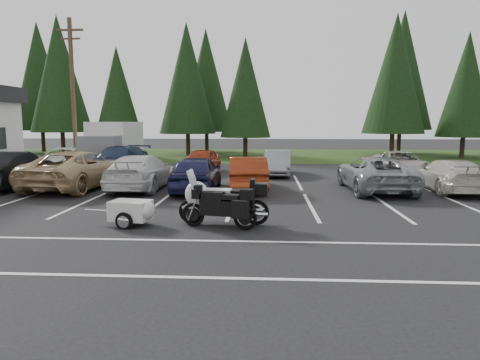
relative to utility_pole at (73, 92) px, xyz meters
name	(u,v)px	position (x,y,z in m)	size (l,w,h in m)	color
ground	(215,211)	(10.00, -12.00, -4.70)	(120.00, 120.00, 0.00)	black
grass_strip	(247,155)	(10.00, 12.00, -4.69)	(80.00, 16.00, 0.01)	#1B3310
lake_water	(280,140)	(14.00, 43.00, -4.70)	(70.00, 50.00, 0.02)	gray
utility_pole	(73,92)	(0.00, 0.00, 0.00)	(1.60, 0.26, 9.00)	#473321
box_truck	(111,145)	(2.00, 0.50, -3.25)	(2.40, 5.60, 2.90)	silver
stall_markings	(222,200)	(10.00, -10.00, -4.69)	(32.00, 16.00, 0.01)	silver
conifer_2	(59,74)	(-6.00, 10.80, 2.25)	(5.10, 5.10, 11.89)	#332316
conifer_3	(118,93)	(-0.50, 9.40, 0.57)	(3.87, 3.87, 9.02)	#332316
conifer_4	(187,78)	(5.00, 10.90, 1.83)	(4.80, 4.80, 11.17)	#332316
conifer_5	(245,88)	(10.00, 9.60, 0.93)	(4.14, 4.14, 9.63)	#332316
conifer_6	(395,74)	(22.00, 10.10, 2.01)	(4.93, 4.93, 11.48)	#332316
conifer_7	(467,85)	(27.50, 9.80, 1.11)	(4.27, 4.27, 9.94)	#332316
conifer_back_a	(39,77)	(-10.00, 15.00, 2.49)	(5.28, 5.28, 12.30)	#332316
conifer_back_b	(206,81)	(6.00, 15.50, 2.07)	(4.97, 4.97, 11.58)	#332316
conifer_back_c	(402,71)	(24.00, 14.80, 2.80)	(5.50, 5.50, 12.81)	#332316
car_near_1	(13,169)	(0.41, -7.39, -3.89)	(1.71, 4.91, 1.62)	black
car_near_2	(78,169)	(3.39, -7.39, -3.87)	(2.74, 5.94, 1.65)	tan
car_near_3	(142,172)	(6.26, -7.51, -3.95)	(2.09, 5.14, 1.49)	silver
car_near_4	(196,173)	(8.74, -7.96, -3.93)	(1.80, 4.49, 1.53)	#1B1D44
car_near_5	(248,173)	(10.87, -7.49, -3.98)	(1.53, 4.38, 1.44)	maroon
car_near_6	(375,174)	(16.26, -7.38, -3.97)	(2.42, 5.26, 1.46)	gray
car_near_7	(449,175)	(19.31, -7.39, -4.02)	(1.89, 4.65, 1.35)	beige
car_far_0	(65,160)	(0.07, -1.71, -3.99)	(2.35, 5.11, 1.42)	white
car_far_1	(119,160)	(3.46, -2.35, -3.92)	(2.17, 5.34, 1.55)	#1A2842
car_far_2	(201,161)	(8.02, -1.74, -4.00)	(1.66, 4.12, 1.40)	maroon
car_far_3	(278,163)	(12.32, -2.21, -4.02)	(1.42, 4.09, 1.35)	gray
car_far_4	(400,164)	(18.91, -2.18, -4.03)	(2.21, 4.79, 1.33)	#A29B95
touring_motorcycle	(224,197)	(10.44, -13.75, -3.90)	(2.86, 0.88, 1.59)	silver
cargo_trailer	(131,213)	(7.84, -14.06, -4.33)	(1.57, 0.88, 0.73)	silver
adventure_motorcycle	(219,202)	(10.35, -14.20, -3.97)	(2.39, 0.83, 1.46)	black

